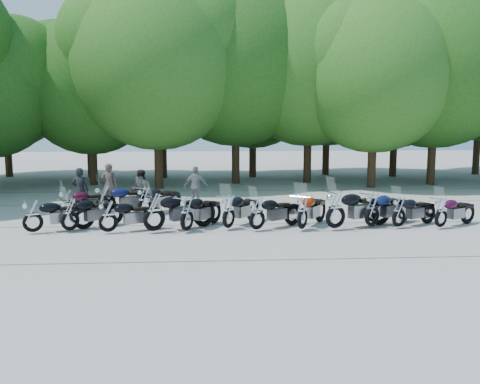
{
  "coord_description": "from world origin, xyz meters",
  "views": [
    {
      "loc": [
        -1.12,
        -15.2,
        3.4
      ],
      "look_at": [
        0.0,
        1.5,
        1.1
      ],
      "focal_mm": 38.0,
      "sensor_mm": 36.0,
      "label": 1
    }
  ],
  "objects": [
    {
      "name": "motorcycle_4",
      "position": [
        -1.73,
        0.37,
        0.64
      ],
      "size": [
        1.78,
        2.26,
        1.27
      ],
      "primitive_type": null,
      "rotation": [
        0.0,
        0.0,
        2.58
      ],
      "color": "black",
      "rests_on": "ground"
    },
    {
      "name": "tree_4",
      "position": [
        0.54,
        13.09,
        6.64
      ],
      "size": [
        9.13,
        9.13,
        11.2
      ],
      "color": "#3A2614",
      "rests_on": "ground"
    },
    {
      "name": "tree_13",
      "position": [
        6.69,
        17.47,
        6.04
      ],
      "size": [
        8.31,
        8.31,
        10.2
      ],
      "color": "#3A2614",
      "rests_on": "ground"
    },
    {
      "name": "motorcycle_3",
      "position": [
        -2.74,
        0.34,
        0.7
      ],
      "size": [
        2.52,
        1.9,
        1.4
      ],
      "primitive_type": null,
      "rotation": [
        0.0,
        0.0,
        2.1
      ],
      "color": "black",
      "rests_on": "ground"
    },
    {
      "name": "motorcycle_14",
      "position": [
        -3.36,
        3.08,
        0.62
      ],
      "size": [
        1.92,
        2.14,
        1.25
      ],
      "primitive_type": null,
      "rotation": [
        0.0,
        0.0,
        2.46
      ],
      "color": "black",
      "rests_on": "ground"
    },
    {
      "name": "motorcycle_10",
      "position": [
        5.06,
        0.5,
        0.58
      ],
      "size": [
        2.11,
        1.56,
        1.17
      ],
      "primitive_type": null,
      "rotation": [
        0.0,
        0.0,
        2.08
      ],
      "color": "black",
      "rests_on": "ground"
    },
    {
      "name": "motorcycle_11",
      "position": [
        6.4,
        0.36,
        0.58
      ],
      "size": [
        2.09,
        1.56,
        1.16
      ],
      "primitive_type": null,
      "rotation": [
        0.0,
        0.0,
        2.09
      ],
      "color": "#380725",
      "rests_on": "ground"
    },
    {
      "name": "motorcycle_0",
      "position": [
        -6.44,
        0.46,
        0.59
      ],
      "size": [
        2.18,
        1.44,
        1.19
      ],
      "primitive_type": null,
      "rotation": [
        0.0,
        0.0,
        1.99
      ],
      "color": "black",
      "rests_on": "ground"
    },
    {
      "name": "rider_3",
      "position": [
        -5.04,
        5.45,
        0.88
      ],
      "size": [
        0.64,
        0.42,
        1.77
      ],
      "primitive_type": "imported",
      "rotation": [
        0.0,
        0.0,
        3.14
      ],
      "color": "#513F3A",
      "rests_on": "ground"
    },
    {
      "name": "motorcycle_2",
      "position": [
        -4.14,
        0.34,
        0.58
      ],
      "size": [
        2.14,
        1.37,
        1.16
      ],
      "primitive_type": null,
      "rotation": [
        0.0,
        0.0,
        1.97
      ],
      "color": "black",
      "rests_on": "ground"
    },
    {
      "name": "motorcycle_9",
      "position": [
        4.22,
        0.61,
        0.66
      ],
      "size": [
        2.33,
        1.88,
        1.31
      ],
      "primitive_type": null,
      "rotation": [
        0.0,
        0.0,
        2.16
      ],
      "color": "#0D183B",
      "rests_on": "ground"
    },
    {
      "name": "tree_5",
      "position": [
        4.61,
        13.2,
        6.57
      ],
      "size": [
        9.04,
        9.04,
        11.1
      ],
      "color": "#3A2614",
      "rests_on": "ground"
    },
    {
      "name": "tree_6",
      "position": [
        7.55,
        10.82,
        5.81
      ],
      "size": [
        8.0,
        8.0,
        9.82
      ],
      "color": "#3A2614",
      "rests_on": "ground"
    },
    {
      "name": "tree_12",
      "position": [
        1.8,
        16.47,
        5.72
      ],
      "size": [
        7.88,
        7.88,
        9.67
      ],
      "color": "#3A2614",
      "rests_on": "ground"
    },
    {
      "name": "motorcycle_1",
      "position": [
        -5.36,
        0.63,
        0.61
      ],
      "size": [
        2.04,
        1.93,
        1.22
      ],
      "primitive_type": null,
      "rotation": [
        0.0,
        0.0,
        2.31
      ],
      "color": "black",
      "rests_on": "ground"
    },
    {
      "name": "motorcycle_7",
      "position": [
        1.89,
        0.36,
        0.65
      ],
      "size": [
        1.82,
        2.32,
        1.3
      ],
      "primitive_type": null,
      "rotation": [
        0.0,
        0.0,
        2.58
      ],
      "color": "#9D2505",
      "rests_on": "ground"
    },
    {
      "name": "motorcycle_13",
      "position": [
        -4.81,
        3.16,
        0.66
      ],
      "size": [
        2.45,
        1.48,
        1.33
      ],
      "primitive_type": null,
      "rotation": [
        0.0,
        0.0,
        1.92
      ],
      "color": "#0E133E",
      "rests_on": "ground"
    },
    {
      "name": "motorcycle_12",
      "position": [
        -6.1,
        3.11,
        0.58
      ],
      "size": [
        2.08,
        1.55,
        1.15
      ],
      "primitive_type": null,
      "rotation": [
        0.0,
        0.0,
        2.09
      ],
      "color": "#340719",
      "rests_on": "ground"
    },
    {
      "name": "tree_9",
      "position": [
        -13.53,
        17.59,
        5.52
      ],
      "size": [
        7.59,
        7.59,
        9.32
      ],
      "color": "#3A2614",
      "rests_on": "ground"
    },
    {
      "name": "rider_1",
      "position": [
        -3.62,
        4.13,
        0.82
      ],
      "size": [
        0.84,
        0.68,
        1.63
      ],
      "primitive_type": "imported",
      "rotation": [
        0.0,
        0.0,
        3.22
      ],
      "color": "black",
      "rests_on": "ground"
    },
    {
      "name": "rider_2",
      "position": [
        -1.53,
        5.08,
        0.83
      ],
      "size": [
        1.03,
        0.56,
        1.67
      ],
      "primitive_type": "imported",
      "rotation": [
        0.0,
        0.0,
        2.98
      ],
      "color": "gray",
      "rests_on": "ground"
    },
    {
      "name": "motorcycle_6",
      "position": [
        0.46,
        0.39,
        0.61
      ],
      "size": [
        2.14,
        1.75,
        1.21
      ],
      "primitive_type": null,
      "rotation": [
        0.0,
        0.0,
        2.17
      ],
      "color": "black",
      "rests_on": "ground"
    },
    {
      "name": "rider_0",
      "position": [
        -5.87,
        4.08,
        0.86
      ],
      "size": [
        0.64,
        0.43,
        1.72
      ],
      "primitive_type": "imported",
      "rotation": [
        0.0,
        0.0,
        3.16
      ],
      "color": "black",
      "rests_on": "ground"
    },
    {
      "name": "tree_11",
      "position": [
        -3.76,
        16.43,
        5.49
      ],
      "size": [
        7.56,
        7.56,
        9.28
      ],
      "color": "#3A2614",
      "rests_on": "ground"
    },
    {
      "name": "tree_10",
      "position": [
        -8.29,
        16.97,
        5.66
      ],
      "size": [
        7.78,
        7.78,
        9.55
      ],
      "color": "#3A2614",
      "rests_on": "ground"
    },
    {
      "name": "tree_7",
      "position": [
        11.2,
        11.78,
        6.39
      ],
      "size": [
        8.79,
        8.79,
        10.79
      ],
      "color": "#3A2614",
      "rests_on": "ground"
    },
    {
      "name": "motorcycle_5",
      "position": [
        -0.42,
        0.67,
        0.63
      ],
      "size": [
        1.82,
        2.23,
        1.26
      ],
      "primitive_type": null,
      "rotation": [
        0.0,
        0.0,
        2.55
      ],
      "color": "black",
      "rests_on": "ground"
    },
    {
      "name": "tree_14",
      "position": [
        10.68,
        16.09,
        5.83
      ],
      "size": [
        8.02,
        8.02,
        9.84
      ],
      "color": "#3A2614",
      "rests_on": "ground"
    },
    {
      "name": "tree_2",
      "position": [
        -7.25,
        12.84,
        5.31
      ],
      "size": [
        7.31,
        7.31,
        8.97
      ],
      "color": "#3A2614",
      "rests_on": "ground"
    },
    {
      "name": "ground",
      "position": [
        0.0,
        0.0,
        0.0
      ],
      "size": [
        90.0,
        90.0,
        0.0
      ],
      "primitive_type": "plane",
      "color": "#A39F94",
      "rests_on": "ground"
    },
    {
      "name": "tree_3",
      "position": [
        -3.57,
        11.24,
        6.32
      ],
      "size": [
        8.7,
        8.7,
        10.67
      ],
      "color": "#3A2614",
      "rests_on": "ground"
    },
    {
      "name": "motorcycle_8",
      "position": [
        2.95,
        0.34,
        0.72
      ],
      "size": [
        2.66,
        1.73,
        1.45
      ],
      "primitive_type": null,
      "rotation": [
        0.0,
        0.0,
        1.98
      ],
      "color": "black",
      "rests_on": "ground"
    }
  ]
}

